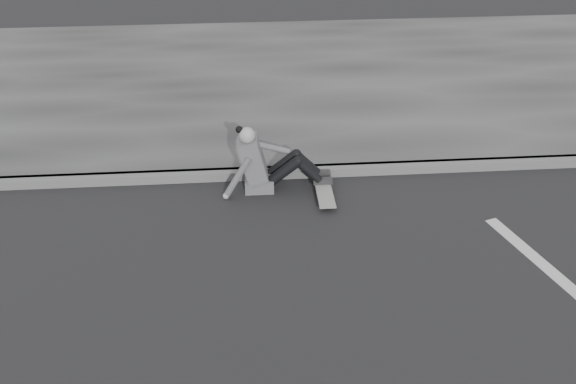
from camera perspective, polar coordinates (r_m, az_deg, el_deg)
name	(u,v)px	position (r m, az deg, el deg)	size (l,w,h in m)	color
ground	(379,309)	(6.46, 8.13, -10.29)	(80.00, 80.00, 0.00)	black
curb	(342,170)	(8.45, 4.78, 1.96)	(24.00, 0.16, 0.12)	#535353
sidewalk	(316,80)	(11.13, 2.49, 9.93)	(24.00, 6.00, 0.12)	#343434
skateboard	(324,191)	(7.98, 3.23, 0.08)	(0.20, 0.78, 0.09)	#A4A49E
seated_woman	(264,163)	(7.98, -2.17, 2.56)	(1.38, 0.46, 0.88)	#4E4E51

